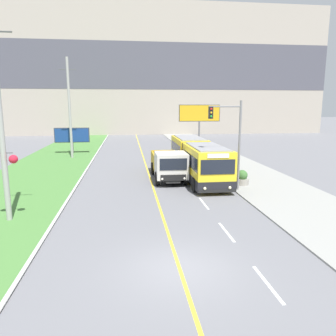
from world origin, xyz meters
name	(u,v)px	position (x,y,z in m)	size (l,w,h in m)	color
ground_plane	(179,268)	(0.00, 0.00, 0.00)	(300.00, 300.00, 0.00)	slate
lane_marking_centre	(182,255)	(0.29, 1.06, 0.00)	(2.88, 140.00, 0.01)	gold
apartment_block_background	(134,71)	(0.00, 60.01, 12.94)	(80.00, 8.04, 25.88)	#A89E8E
city_bus	(197,158)	(3.96, 15.63, 1.51)	(2.72, 13.05, 2.96)	yellow
dump_truck	(169,166)	(1.43, 13.99, 1.22)	(2.42, 7.06, 2.39)	black
utility_pole_near	(1,124)	(-7.95, 6.16, 4.95)	(1.80, 0.44, 10.52)	#9E9E99
utility_pole_far	(70,108)	(-8.03, 26.87, 5.56)	(1.80, 0.28, 11.01)	#9E9E99
traffic_light_mast	(231,135)	(5.18, 10.54, 3.93)	(2.28, 0.32, 6.19)	slate
billboard_large	(199,115)	(8.44, 35.03, 4.61)	(5.87, 0.24, 5.98)	#59595B
billboard_small	(72,136)	(-8.54, 30.56, 2.20)	(4.22, 0.24, 3.18)	#59595B
planter_round_near	(242,178)	(6.60, 11.89, 0.56)	(0.98, 0.98, 1.10)	gray
planter_round_second	(219,165)	(6.40, 17.25, 0.60)	(1.09, 1.09, 1.19)	gray
planter_round_third	(206,156)	(6.46, 22.62, 0.58)	(1.12, 1.12, 1.17)	gray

